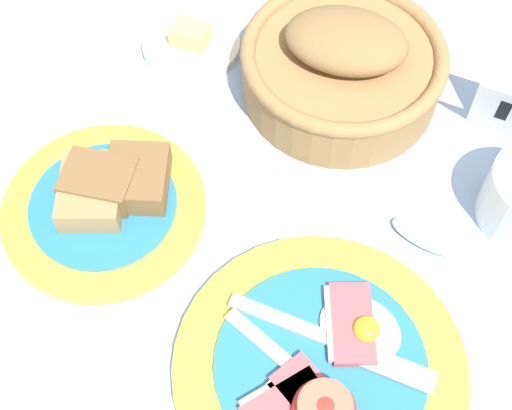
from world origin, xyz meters
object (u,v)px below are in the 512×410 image
(butter_dish, at_px, (191,43))
(number_card, at_px, (506,103))
(teaspoon_near_cup, at_px, (400,224))
(bread_basket, at_px, (343,65))
(breakfast_plate, at_px, (322,369))
(bread_plate, at_px, (106,199))

(butter_dish, relative_size, number_card, 1.50)
(number_card, relative_size, teaspoon_near_cup, 0.38)
(butter_dish, bearing_deg, bread_basket, 10.05)
(breakfast_plate, bearing_deg, number_card, 85.19)
(breakfast_plate, distance_m, number_card, 0.33)
(bread_plate, bearing_deg, teaspoon_near_cup, 27.23)
(bread_basket, bearing_deg, butter_dish, -169.95)
(breakfast_plate, relative_size, bread_plate, 1.27)
(teaspoon_near_cup, bearing_deg, butter_dish, 163.74)
(breakfast_plate, height_order, number_card, number_card)
(butter_dish, distance_m, teaspoon_near_cup, 0.31)
(bread_plate, relative_size, bread_basket, 0.92)
(bread_plate, relative_size, butter_dish, 1.79)
(bread_plate, xyz_separation_m, teaspoon_near_cup, (0.25, 0.13, -0.01))
(bread_plate, distance_m, butter_dish, 0.22)
(bread_plate, height_order, bread_basket, bread_basket)
(bread_plate, xyz_separation_m, bread_basket, (0.12, 0.25, 0.02))
(bread_plate, bearing_deg, breakfast_plate, -8.24)
(number_card, bearing_deg, butter_dish, -174.75)
(bread_plate, distance_m, bread_basket, 0.28)
(breakfast_plate, bearing_deg, butter_dish, 140.25)
(bread_plate, bearing_deg, number_card, 45.83)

